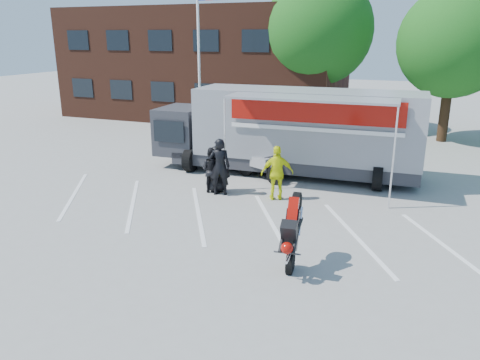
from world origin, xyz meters
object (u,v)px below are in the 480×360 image
Objects in this scene: stunt_bike_rider at (294,260)px; spectator_hivis at (277,173)px; spectator_leather_a at (216,169)px; spectator_leather_b at (220,167)px; flagpole at (203,40)px; tree_left at (318,30)px; spectator_leather_c at (212,170)px; parked_motorcycle at (259,180)px; transporter_truck at (292,174)px; tree_mid at (454,43)px.

spectator_hivis is (-1.73, 4.13, 0.92)m from stunt_bike_rider.
spectator_leather_a is 0.37m from spectator_leather_b.
tree_left reaches higher than flagpole.
spectator_hivis reaches higher than spectator_leather_c.
flagpole is at bearing 118.91° from stunt_bike_rider.
parked_motorcycle is 1.13× the size of stunt_bike_rider.
flagpole reaches higher than stunt_bike_rider.
flagpole is 0.93× the size of tree_left.
flagpole is 0.77× the size of transporter_truck.
tree_left is 11.32m from transporter_truck.
tree_mid reaches higher than spectator_leather_b.
tree_mid is at bearing -138.18° from spectator_hivis.
spectator_hivis is (2.37, 0.06, 0.12)m from spectator_leather_c.
flagpole is 4.35× the size of spectator_hivis.
spectator_leather_c is at bearing 7.60° from spectator_leather_a.
stunt_bike_rider is 4.57m from spectator_hivis.
tree_mid is at bearing -146.60° from spectator_leather_a.
tree_left reaches higher than tree_mid.
spectator_hivis is at bearing 106.80° from stunt_bike_rider.
spectator_leather_c is at bearing -124.66° from transporter_truck.
tree_mid is 3.51× the size of parked_motorcycle.
spectator_leather_a is 0.18m from spectator_leather_c.
spectator_leather_c is (-1.08, -1.98, 0.80)m from parked_motorcycle.
stunt_bike_rider is 1.18× the size of spectator_leather_a.
flagpole is 5.00× the size of spectator_leather_c.
spectator_leather_a is (-7.53, -11.86, -4.12)m from tree_mid.
flagpole is 8.87m from spectator_leather_a.
spectator_leather_b is (3.94, -7.10, -4.06)m from flagpole.
spectator_hivis is at bearing 155.08° from spectator_leather_a.
spectator_hivis is at bearing -121.24° from parked_motorcycle.
tree_left reaches higher than transporter_truck.
stunt_bike_rider is at bearing -76.18° from transporter_truck.
stunt_bike_rider is at bearing -128.61° from parked_motorcycle.
spectator_leather_b is at bearing -60.98° from flagpole.
spectator_leather_a is (-0.53, -12.86, -4.74)m from tree_left.
tree_left reaches higher than spectator_hivis.
flagpole is 12.31m from tree_mid.
spectator_leather_c is (-4.09, 4.07, 0.80)m from stunt_bike_rider.
spectator_leather_b is at bearing -18.01° from spectator_hivis.
spectator_leather_a is at bearing -141.91° from spectator_leather_c.
spectator_leather_b is (0.23, -0.24, 0.17)m from spectator_leather_a.
parked_motorcycle is 2.45m from spectator_leather_b.
spectator_leather_b reaches higher than stunt_bike_rider.
tree_mid is (7.00, -1.00, -0.62)m from tree_left.
tree_mid is 14.64m from spectator_leather_a.
flagpole reaches higher than spectator_leather_b.
flagpole is 4.86× the size of spectator_leather_a.
tree_mid is at bearing 55.42° from transporter_truck.
tree_left reaches higher than spectator_leather_c.
flagpole is 4.12× the size of stunt_bike_rider.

